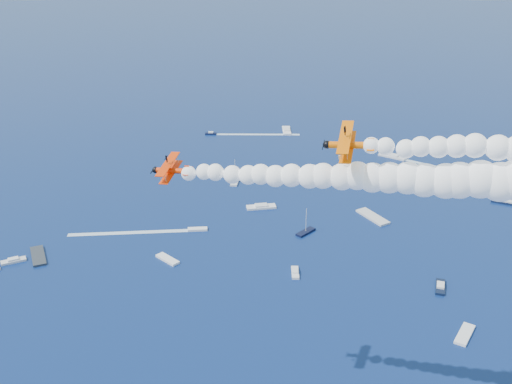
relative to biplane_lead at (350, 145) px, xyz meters
The scene contains 5 objects.
biplane_lead is the anchor object (origin of this frame).
biplane_trail 31.05m from the biplane_lead, 163.65° to the right, with size 7.06×7.92×4.77m, color #F43605, non-canonical shape.
smoke_trail_trail 6.64m from the biplane_lead, 23.87° to the left, with size 66.48×25.41×12.17m, color white, non-canonical shape.
spectator_boats 104.57m from the biplane_lead, 109.12° to the left, with size 214.29×164.36×0.70m.
boat_wakes 146.59m from the biplane_lead, 123.41° to the left, with size 122.68×124.82×0.04m.
Camera 1 is at (53.42, -56.97, 94.80)m, focal length 43.58 mm.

